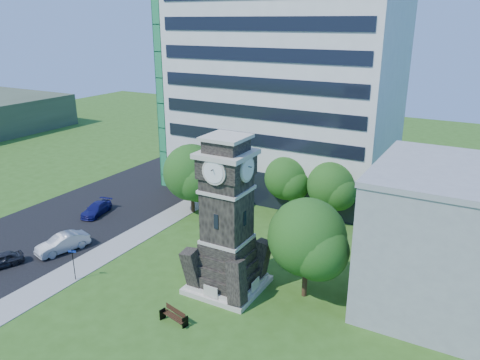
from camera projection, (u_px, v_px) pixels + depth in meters
The scene contains 15 objects.
ground at pixel (182, 289), 36.60m from camera, with size 160.00×160.00×0.00m, color #305518.
sidewalk at pixel (132, 238), 45.11m from camera, with size 3.00×70.00×0.06m, color gray.
street at pixel (70, 221), 49.06m from camera, with size 14.00×80.00×0.02m, color black.
clock_tower at pixel (227, 226), 35.15m from camera, with size 5.40×5.40×12.22m.
office_tall at pixel (285, 72), 54.81m from camera, with size 26.20×15.11×28.60m.
car_street_south at pixel (0, 260), 39.64m from camera, with size 1.47×3.66×1.25m, color #222328.
car_street_mid at pixel (63, 243), 42.35m from camera, with size 1.65×4.74×1.56m, color #989A9F.
car_street_north at pixel (96, 209), 50.45m from camera, with size 1.74×4.28×1.24m, color navy.
car_east_lot at pixel (394, 311), 32.62m from camera, with size 2.27×4.93×1.37m, color #525358.
park_bench at pixel (174, 315), 32.35m from camera, with size 2.06×0.55×1.06m.
street_sign at pixel (73, 261), 37.27m from camera, with size 0.66×0.07×2.74m.
tree_nw at pixel (192, 174), 49.85m from camera, with size 6.69×6.08×7.60m.
tree_nc at pixel (287, 179), 50.57m from camera, with size 5.27×4.80×6.18m.
tree_ne at pixel (332, 187), 47.87m from camera, with size 5.42×4.93×6.36m.
tree_east at pixel (308, 240), 34.17m from camera, with size 6.38×5.80×7.82m.
Camera 1 is at (19.58, -25.56, 19.91)m, focal length 35.00 mm.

